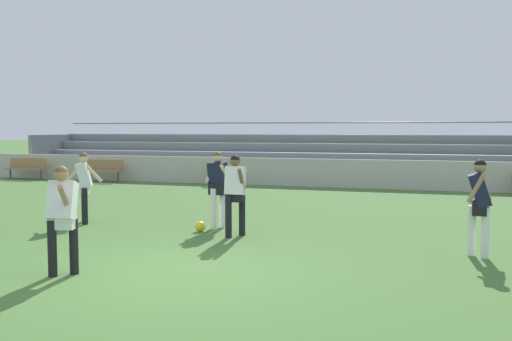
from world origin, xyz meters
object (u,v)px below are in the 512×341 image
(bench_far_right, at_px, (102,168))
(player_dark_overlapping, at_px, (218,183))
(player_white_pressing_high, at_px, (235,189))
(soccer_ball, at_px, (200,226))
(bleacher_stand, at_px, (268,155))
(bench_near_bin, at_px, (26,166))
(player_white_deep_cover, at_px, (84,182))
(trash_bin, at_px, (217,174))
(player_white_wide_right, at_px, (62,211))
(player_dark_dropping_back, at_px, (479,199))

(bench_far_right, height_order, player_dark_overlapping, player_dark_overlapping)
(player_white_pressing_high, xyz_separation_m, soccer_ball, (-0.88, 0.28, -0.85))
(bleacher_stand, relative_size, bench_far_right, 12.04)
(bench_near_bin, relative_size, player_white_deep_cover, 1.12)
(player_dark_overlapping, xyz_separation_m, soccer_ball, (-0.20, -0.50, -0.87))
(bench_near_bin, xyz_separation_m, player_white_deep_cover, (8.96, -8.91, 0.41))
(player_white_pressing_high, distance_m, player_white_deep_cover, 3.83)
(bench_near_bin, distance_m, player_dark_overlapping, 14.83)
(trash_bin, height_order, player_dark_overlapping, player_dark_overlapping)
(player_dark_overlapping, xyz_separation_m, player_white_wide_right, (-0.73, -4.34, -0.03))
(player_white_pressing_high, bearing_deg, soccer_ball, 162.40)
(bleacher_stand, height_order, player_white_pressing_high, bleacher_stand)
(player_dark_overlapping, bearing_deg, bench_far_right, 134.31)
(bleacher_stand, xyz_separation_m, soccer_ball, (2.02, -12.05, -0.91))
(bleacher_stand, height_order, player_white_wide_right, bleacher_stand)
(player_dark_overlapping, height_order, soccer_ball, player_dark_overlapping)
(trash_bin, bearing_deg, player_dark_dropping_back, -49.12)
(player_white_pressing_high, bearing_deg, player_dark_dropping_back, -5.81)
(player_dark_overlapping, relative_size, soccer_ball, 7.53)
(soccer_ball, bearing_deg, player_white_deep_cover, 176.37)
(player_white_pressing_high, height_order, player_white_deep_cover, player_white_pressing_high)
(player_dark_overlapping, bearing_deg, soccer_ball, -111.79)
(bench_near_bin, distance_m, player_white_pressing_high, 15.83)
(bench_far_right, relative_size, player_dark_overlapping, 1.09)
(bleacher_stand, relative_size, bench_near_bin, 12.04)
(trash_bin, height_order, soccer_ball, trash_bin)
(bench_far_right, distance_m, player_white_deep_cover, 10.36)
(player_white_pressing_high, xyz_separation_m, player_dark_dropping_back, (4.48, -0.46, 0.01))
(bleacher_stand, bearing_deg, soccer_ball, -80.48)
(player_white_deep_cover, bearing_deg, bleacher_stand, 85.66)
(trash_bin, relative_size, player_dark_dropping_back, 0.50)
(player_white_pressing_high, height_order, player_dark_dropping_back, player_dark_dropping_back)
(player_dark_dropping_back, xyz_separation_m, soccer_ball, (-5.36, 0.73, -0.86))
(player_white_pressing_high, bearing_deg, player_white_wide_right, -111.57)
(bleacher_stand, relative_size, player_white_wide_right, 13.44)
(bleacher_stand, distance_m, soccer_ball, 12.25)
(bench_near_bin, distance_m, trash_bin, 8.62)
(player_white_deep_cover, bearing_deg, trash_bin, 92.15)
(bench_near_bin, xyz_separation_m, player_white_wide_right, (11.35, -12.93, 0.41))
(trash_bin, relative_size, soccer_ball, 3.74)
(player_white_wide_right, height_order, soccer_ball, player_white_wide_right)
(trash_bin, relative_size, player_white_deep_cover, 0.51)
(bleacher_stand, bearing_deg, bench_far_right, -154.38)
(bleacher_stand, bearing_deg, player_white_wide_right, -84.65)
(trash_bin, xyz_separation_m, player_dark_dropping_back, (8.62, -9.96, 0.56))
(soccer_ball, bearing_deg, player_white_pressing_high, -17.60)
(trash_bin, bearing_deg, player_white_pressing_high, -66.46)
(player_dark_dropping_back, bearing_deg, player_white_pressing_high, 174.19)
(bleacher_stand, xyz_separation_m, bench_near_bin, (-9.86, -2.96, -0.48))
(bench_near_bin, distance_m, soccer_ball, 14.97)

